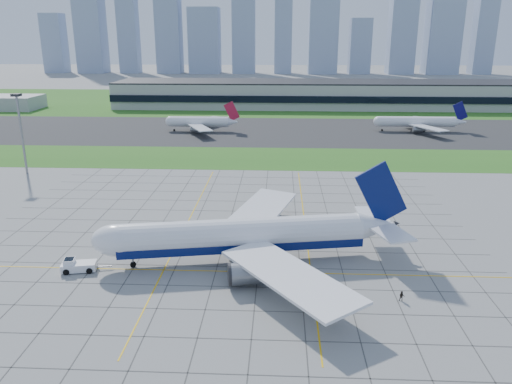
% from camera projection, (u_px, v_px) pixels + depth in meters
% --- Properties ---
extents(ground, '(1400.00, 1400.00, 0.00)m').
position_uv_depth(ground, '(217.00, 266.00, 96.54)').
color(ground, gray).
rests_on(ground, ground).
extents(grass_median, '(700.00, 35.00, 0.04)m').
position_uv_depth(grass_median, '(247.00, 158.00, 182.30)').
color(grass_median, '#2B631C').
rests_on(grass_median, ground).
extents(asphalt_taxiway, '(700.00, 75.00, 0.04)m').
position_uv_depth(asphalt_taxiway, '(255.00, 131.00, 234.71)').
color(asphalt_taxiway, '#383838').
rests_on(asphalt_taxiway, ground).
extents(grass_far, '(700.00, 145.00, 0.04)m').
position_uv_depth(grass_far, '(263.00, 101.00, 339.54)').
color(grass_far, '#2B631C').
rests_on(grass_far, ground).
extents(apron_markings, '(120.00, 130.00, 0.03)m').
position_uv_depth(apron_markings, '(225.00, 244.00, 107.09)').
color(apron_markings, '#474744').
rests_on(apron_markings, ground).
extents(terminal, '(260.00, 43.00, 15.80)m').
position_uv_depth(terminal, '(326.00, 94.00, 311.39)').
color(terminal, '#B7B7B2').
rests_on(terminal, ground).
extents(light_mast, '(2.50, 2.50, 25.60)m').
position_uv_depth(light_mast, '(20.00, 124.00, 156.88)').
color(light_mast, gray).
rests_on(light_mast, ground).
extents(city_skyline, '(523.00, 32.40, 160.00)m').
position_uv_depth(city_skyline, '(264.00, 21.00, 574.79)').
color(city_skyline, '#93A3C0').
rests_on(city_skyline, ground).
extents(airliner, '(61.62, 61.89, 19.54)m').
position_uv_depth(airliner, '(244.00, 236.00, 97.35)').
color(airliner, white).
rests_on(airliner, ground).
extents(pushback_tug, '(9.36, 4.16, 2.57)m').
position_uv_depth(pushback_tug, '(77.00, 265.00, 94.37)').
color(pushback_tug, white).
rests_on(pushback_tug, ground).
extents(crew_near, '(0.67, 0.68, 1.58)m').
position_uv_depth(crew_near, '(73.00, 261.00, 97.10)').
color(crew_near, black).
rests_on(crew_near, ground).
extents(crew_far, '(1.04, 0.90, 1.85)m').
position_uv_depth(crew_far, '(402.00, 296.00, 83.63)').
color(crew_far, black).
rests_on(crew_far, ground).
extents(distant_jet_1, '(32.47, 42.66, 14.08)m').
position_uv_depth(distant_jet_1, '(201.00, 122.00, 231.92)').
color(distant_jet_1, white).
rests_on(distant_jet_1, ground).
extents(distant_jet_2, '(40.69, 42.66, 14.08)m').
position_uv_depth(distant_jet_2, '(418.00, 122.00, 231.82)').
color(distant_jet_2, white).
rests_on(distant_jet_2, ground).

